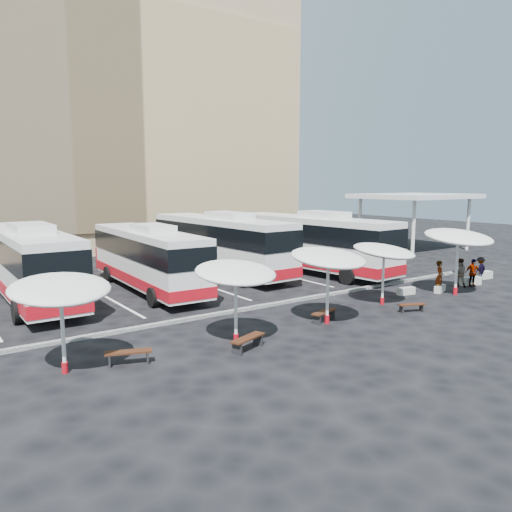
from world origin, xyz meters
TOP-DOWN VIEW (x-y plane):
  - ground at (0.00, 0.00)m, footprint 120.00×120.00m
  - sandstone_building at (0.00, 31.87)m, footprint 42.00×18.25m
  - service_canopy at (24.00, 10.00)m, footprint 10.00×8.00m
  - curb_divider at (0.00, 0.50)m, footprint 34.00×0.25m
  - bay_lines at (0.00, 8.00)m, footprint 24.15×12.00m
  - bus_0 at (-9.54, 8.78)m, footprint 3.22×13.23m
  - bus_1 at (-3.37, 7.75)m, footprint 3.27×12.40m
  - bus_2 at (2.79, 9.75)m, footprint 3.54×13.64m
  - bus_3 at (8.33, 6.66)m, footprint 3.86×13.75m
  - sunshade_0 at (-10.82, -2.78)m, footprint 3.29×3.33m
  - sunshade_1 at (-4.53, -3.43)m, footprint 3.28×3.32m
  - sunshade_2 at (0.26, -3.49)m, footprint 3.57×3.61m
  - sunshade_3 at (5.01, -2.57)m, footprint 4.05×4.07m
  - sunshade_4 at (10.10, -3.43)m, footprint 4.27×4.30m
  - wood_bench_0 at (-8.82, -3.24)m, footprint 1.63×0.94m
  - wood_bench_1 at (-4.63, -4.38)m, footprint 1.70×0.96m
  - wood_bench_2 at (0.38, -3.17)m, footprint 1.64×0.86m
  - wood_bench_3 at (4.96, -4.42)m, footprint 1.38×0.83m
  - conc_bench_0 at (7.91, -1.79)m, footprint 1.12×0.54m
  - conc_bench_1 at (10.02, -2.51)m, footprint 1.13×0.68m
  - conc_bench_2 at (13.32, -2.37)m, footprint 1.38×0.83m
  - conc_bench_3 at (15.77, -1.77)m, footprint 1.38×0.62m
  - passenger_0 at (9.89, -2.54)m, footprint 0.80×0.74m
  - passenger_1 at (12.19, -2.35)m, footprint 1.04×1.07m
  - passenger_2 at (12.96, -2.70)m, footprint 1.07×0.75m
  - passenger_3 at (14.90, -2.04)m, footprint 1.01×0.59m

SIDE VIEW (x-z plane):
  - ground at x=0.00m, z-range 0.00..0.00m
  - bay_lines at x=0.00m, z-range 0.00..0.01m
  - curb_divider at x=0.00m, z-range 0.00..0.15m
  - conc_bench_1 at x=10.02m, z-range 0.00..0.40m
  - conc_bench_0 at x=7.91m, z-range 0.00..0.40m
  - conc_bench_2 at x=13.32m, z-range 0.00..0.49m
  - conc_bench_3 at x=15.77m, z-range 0.00..0.50m
  - wood_bench_3 at x=4.96m, z-range 0.11..0.52m
  - wood_bench_0 at x=-8.82m, z-range 0.13..0.61m
  - wood_bench_2 at x=0.38m, z-range 0.13..0.62m
  - wood_bench_1 at x=-4.63m, z-range 0.13..0.64m
  - passenger_3 at x=14.90m, z-range 0.00..1.55m
  - passenger_2 at x=12.96m, z-range 0.00..1.68m
  - passenger_1 at x=12.19m, z-range 0.00..1.74m
  - passenger_0 at x=9.89m, z-range 0.00..1.84m
  - bus_1 at x=-3.37m, z-range 0.04..3.94m
  - bus_0 at x=-9.54m, z-range 0.05..4.23m
  - bus_2 at x=2.79m, z-range 0.05..4.34m
  - bus_3 at x=8.33m, z-range 0.05..4.36m
  - sunshade_3 at x=5.01m, z-range 1.14..4.39m
  - sunshade_1 at x=-4.53m, z-range 1.15..4.43m
  - sunshade_0 at x=-10.82m, z-range 1.16..4.48m
  - sunshade_2 at x=0.26m, z-range 1.21..4.67m
  - sunshade_4 at x=10.10m, z-range 1.33..5.13m
  - service_canopy at x=24.00m, z-range 2.27..7.47m
  - sandstone_building at x=0.00m, z-range -2.17..27.43m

